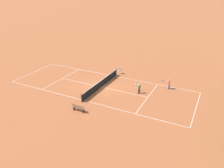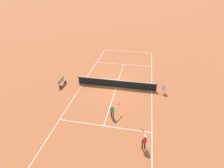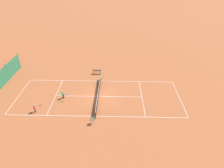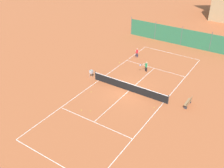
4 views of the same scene
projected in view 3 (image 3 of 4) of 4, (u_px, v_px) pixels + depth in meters
name	position (u px, v px, depth m)	size (l,w,h in m)	color
ground_plane	(99.00, 96.00, 25.86)	(600.00, 600.00, 0.00)	#A8542D
court_line_markings	(99.00, 96.00, 25.86)	(8.25, 23.85, 0.01)	white
tennis_net	(98.00, 94.00, 25.57)	(9.18, 0.08, 1.06)	#2D2D2D
player_near_service	(35.00, 107.00, 22.76)	(0.46, 1.09, 1.29)	#23284C
player_far_baseline	(63.00, 94.00, 25.10)	(0.75, 0.96, 1.29)	black
tennis_ball_far_corner	(135.00, 102.00, 24.69)	(0.07, 0.07, 0.07)	#CCE033
tennis_ball_alley_right	(138.00, 106.00, 24.02)	(0.07, 0.07, 0.07)	#CCE033
tennis_ball_by_net_left	(109.00, 82.00, 28.83)	(0.07, 0.07, 0.07)	#CCE033
tennis_ball_near_corner	(115.00, 112.00, 23.10)	(0.07, 0.07, 0.07)	#CCE033
tennis_ball_mid_court	(54.00, 118.00, 22.23)	(0.07, 0.07, 0.07)	#CCE033
ball_hopper	(93.00, 120.00, 21.13)	(0.36, 0.36, 0.89)	#B7B7BC
courtside_bench	(97.00, 72.00, 30.83)	(0.36, 1.50, 0.84)	olive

